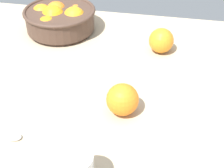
# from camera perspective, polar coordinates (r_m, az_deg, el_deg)

# --- Properties ---
(ground_plane) EXTENTS (1.14, 1.03, 0.03)m
(ground_plane) POSITION_cam_1_polar(r_m,az_deg,el_deg) (0.90, -1.88, -2.38)
(ground_plane) COLOR tan
(fruit_bowl) EXTENTS (0.26, 0.26, 0.10)m
(fruit_bowl) POSITION_cam_1_polar(r_m,az_deg,el_deg) (1.19, -9.37, 11.47)
(fruit_bowl) COLOR #473328
(fruit_bowl) RESTS_ON ground_plane
(loose_orange_0) EXTENTS (0.08, 0.08, 0.08)m
(loose_orange_0) POSITION_cam_1_polar(r_m,az_deg,el_deg) (1.06, 8.80, 7.68)
(loose_orange_0) COLOR orange
(loose_orange_0) RESTS_ON ground_plane
(loose_orange_1) EXTENTS (0.08, 0.08, 0.08)m
(loose_orange_1) POSITION_cam_1_polar(r_m,az_deg,el_deg) (0.81, 1.88, -2.79)
(loose_orange_1) COLOR orange
(loose_orange_1) RESTS_ON ground_plane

